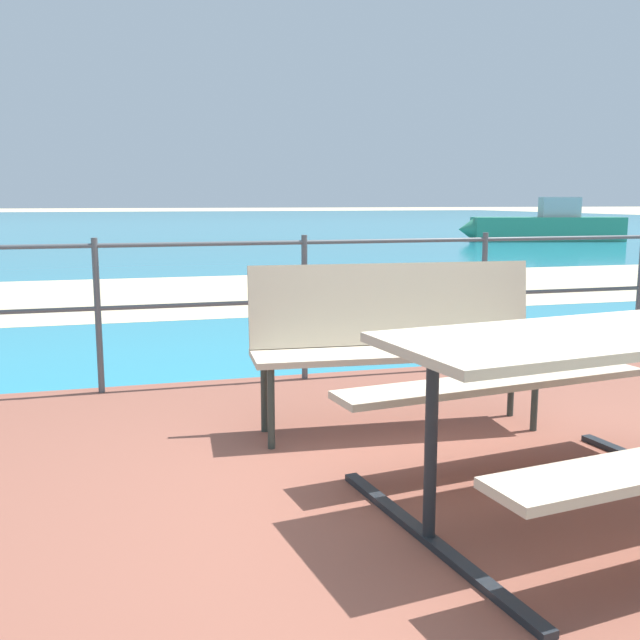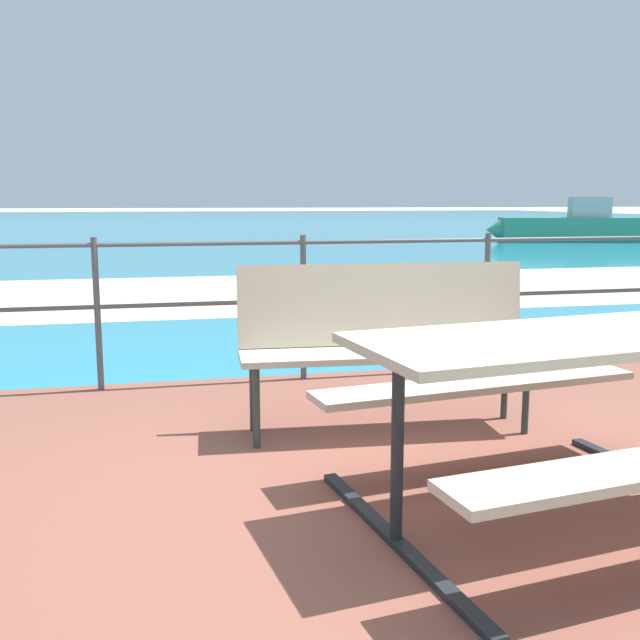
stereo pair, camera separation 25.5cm
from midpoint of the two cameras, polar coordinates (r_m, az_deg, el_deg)
ground_plane at (r=3.28m, az=10.07°, el=-15.88°), size 240.00×240.00×0.00m
patio_paving at (r=3.27m, az=10.09°, el=-15.40°), size 6.40×5.20×0.06m
sea_water at (r=42.76m, az=-11.37°, el=7.44°), size 90.00×90.00×0.01m
beach_strip at (r=10.99m, az=-6.57°, el=2.15°), size 54.04×5.25×0.01m
picnic_table at (r=3.20m, az=20.39°, el=-4.48°), size 1.89×1.64×0.79m
park_bench at (r=4.23m, az=6.93°, el=-0.88°), size 1.73×0.54×0.97m
railing_fence at (r=5.36m, az=0.03°, el=2.50°), size 5.94×0.04×1.08m
boat_near at (r=25.48m, az=19.66°, el=6.90°), size 5.55×2.15×1.47m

